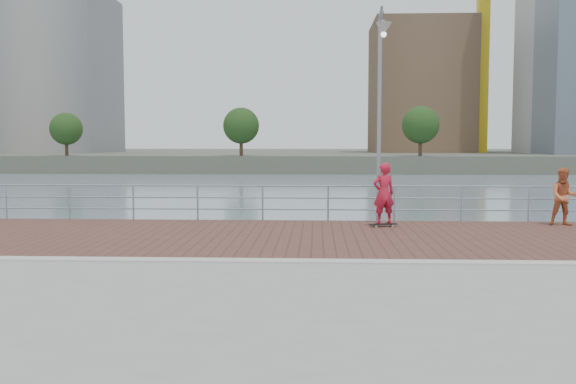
{
  "coord_description": "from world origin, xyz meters",
  "views": [
    {
      "loc": [
        0.68,
        -12.94,
        2.47
      ],
      "look_at": [
        0.0,
        2.0,
        1.3
      ],
      "focal_mm": 40.0,
      "sensor_mm": 36.0,
      "label": 1
    }
  ],
  "objects_px": {
    "guardrail": "(295,199)",
    "bystander": "(564,197)",
    "skateboarder": "(384,193)",
    "street_lamp": "(381,77)"
  },
  "relations": [
    {
      "from": "street_lamp",
      "to": "bystander",
      "type": "xyz_separation_m",
      "value": [
        5.39,
        0.07,
        -3.49
      ]
    },
    {
      "from": "street_lamp",
      "to": "skateboarder",
      "type": "relative_size",
      "value": 3.47
    },
    {
      "from": "skateboarder",
      "to": "bystander",
      "type": "xyz_separation_m",
      "value": [
        5.32,
        0.53,
        -0.12
      ]
    },
    {
      "from": "guardrail",
      "to": "skateboarder",
      "type": "xyz_separation_m",
      "value": [
        2.6,
        -1.41,
        0.3
      ]
    },
    {
      "from": "guardrail",
      "to": "bystander",
      "type": "bearing_deg",
      "value": -6.34
    },
    {
      "from": "street_lamp",
      "to": "skateboarder",
      "type": "height_order",
      "value": "street_lamp"
    },
    {
      "from": "skateboarder",
      "to": "bystander",
      "type": "distance_m",
      "value": 5.35
    },
    {
      "from": "street_lamp",
      "to": "skateboarder",
      "type": "distance_m",
      "value": 3.4
    },
    {
      "from": "guardrail",
      "to": "street_lamp",
      "type": "bearing_deg",
      "value": -20.49
    },
    {
      "from": "bystander",
      "to": "skateboarder",
      "type": "bearing_deg",
      "value": -164.89
    }
  ]
}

